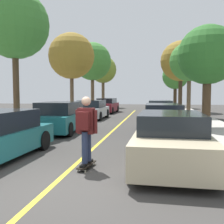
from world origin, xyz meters
TOP-DOWN VIEW (x-y plane):
  - ground at (0.00, 0.00)m, footprint 80.00×80.00m
  - center_line at (0.00, 4.00)m, footprint 0.12×39.20m
  - parked_car_left_near at (-2.49, 7.06)m, footprint 2.07×4.36m
  - parked_car_left_far at (-2.49, 13.74)m, footprint 1.99×4.06m
  - parked_car_left_farthest at (-2.49, 19.89)m, footprint 1.89×4.46m
  - parked_car_right_nearest at (2.49, 1.87)m, footprint 2.01×4.48m
  - parked_car_right_near at (2.49, 7.52)m, footprint 1.97×4.40m
  - parked_car_right_far at (2.49, 14.34)m, footprint 1.99×4.24m
  - street_tree_left_nearest at (-4.73, 6.93)m, footprint 3.36×3.36m
  - street_tree_left_near at (-4.73, 15.86)m, footprint 3.78×3.78m
  - street_tree_left_far at (-4.73, 23.29)m, footprint 4.17×4.17m
  - street_tree_left_farthest at (-4.73, 29.41)m, footprint 3.59×3.59m
  - street_tree_right_nearest at (4.73, 8.92)m, footprint 3.01×3.01m
  - street_tree_right_near at (4.73, 15.94)m, footprint 3.05×3.05m
  - street_tree_right_far at (4.73, 22.66)m, footprint 4.13×4.13m
  - street_tree_right_farthest at (4.73, 29.37)m, footprint 3.30×3.30m
  - fire_hydrant at (-3.99, 4.94)m, footprint 0.20×0.20m
  - skateboard at (0.38, 1.14)m, footprint 0.32×0.86m
  - skateboarder at (0.38, 1.11)m, footprint 0.59×0.71m

SIDE VIEW (x-z plane):
  - ground at x=0.00m, z-range 0.00..0.00m
  - center_line at x=0.00m, z-range 0.00..0.01m
  - skateboard at x=0.38m, z-range 0.04..0.14m
  - fire_hydrant at x=-3.99m, z-range 0.14..0.84m
  - parked_car_right_nearest at x=2.49m, z-range -0.02..1.36m
  - parked_car_left_far at x=-2.49m, z-range -0.01..1.37m
  - parked_car_right_far at x=2.49m, z-range 0.00..1.37m
  - parked_car_right_near at x=2.49m, z-range -0.01..1.39m
  - parked_car_left_farthest at x=-2.49m, z-range -0.01..1.40m
  - parked_car_left_near at x=-2.49m, z-range -0.01..1.46m
  - skateboarder at x=0.38m, z-range 0.21..1.92m
  - street_tree_right_nearest at x=4.73m, z-range 1.20..6.42m
  - street_tree_right_farthest at x=4.73m, z-range 1.25..6.85m
  - street_tree_right_near at x=4.73m, z-range 1.46..7.19m
  - street_tree_left_near at x=-4.73m, z-range 1.59..8.32m
  - street_tree_left_farthest at x=-4.73m, z-range 1.67..8.40m
  - street_tree_right_far at x=4.73m, z-range 1.61..8.74m
  - street_tree_left_nearest at x=-4.73m, z-range 1.83..8.65m
  - street_tree_left_far at x=-4.73m, z-range 1.71..9.07m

